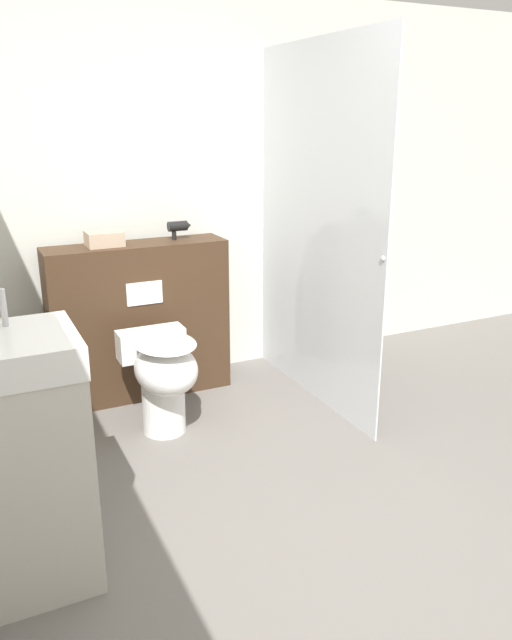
% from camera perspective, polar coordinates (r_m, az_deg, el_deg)
% --- Properties ---
extents(ground_plane, '(12.00, 12.00, 0.00)m').
position_cam_1_polar(ground_plane, '(2.62, 8.95, -23.39)').
color(ground_plane, slate).
extents(wall_back, '(8.00, 0.06, 2.50)m').
position_cam_1_polar(wall_back, '(4.16, -9.26, 11.24)').
color(wall_back, silver).
rests_on(wall_back, ground_plane).
extents(partition_panel, '(1.12, 0.30, 0.99)m').
position_cam_1_polar(partition_panel, '(4.03, -10.57, -0.06)').
color(partition_panel, '#3D2819').
rests_on(partition_panel, ground_plane).
extents(shower_glass, '(0.04, 1.42, 2.16)m').
position_cam_1_polar(shower_glass, '(3.82, 5.51, 8.21)').
color(shower_glass, silver).
rests_on(shower_glass, ground_plane).
extents(toilet, '(0.39, 0.57, 0.57)m').
position_cam_1_polar(toilet, '(3.53, -8.48, -4.87)').
color(toilet, white).
rests_on(toilet, ground_plane).
extents(sink_vanity, '(0.45, 0.46, 1.14)m').
position_cam_1_polar(sink_vanity, '(2.53, -20.34, -12.07)').
color(sink_vanity, beige).
rests_on(sink_vanity, ground_plane).
extents(hair_drier, '(0.15, 0.06, 0.12)m').
position_cam_1_polar(hair_drier, '(3.99, -7.08, 8.46)').
color(hair_drier, black).
rests_on(hair_drier, partition_panel).
extents(folded_towel, '(0.21, 0.18, 0.09)m').
position_cam_1_polar(folded_towel, '(3.87, -13.70, 7.24)').
color(folded_towel, tan).
rests_on(folded_towel, partition_panel).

